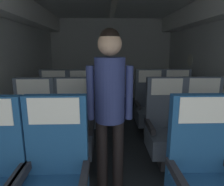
# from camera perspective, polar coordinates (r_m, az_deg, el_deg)

# --- Properties ---
(ground) EXTENTS (3.66, 6.20, 0.02)m
(ground) POSITION_cam_1_polar(r_m,az_deg,el_deg) (3.21, 1.41, -14.01)
(ground) COLOR #23282D
(fuselage_shell) EXTENTS (3.54, 5.85, 2.32)m
(fuselage_shell) POSITION_cam_1_polar(r_m,az_deg,el_deg) (3.16, 1.28, 16.46)
(fuselage_shell) COLOR silver
(fuselage_shell) RESTS_ON ground
(seat_a_left_aisle) EXTENTS (0.50, 0.47, 1.10)m
(seat_a_left_aisle) POSITION_cam_1_polar(r_m,az_deg,el_deg) (1.65, -16.08, -23.48)
(seat_a_left_aisle) COLOR #38383D
(seat_a_left_aisle) RESTS_ON ground
(seat_a_right_window) EXTENTS (0.50, 0.47, 1.10)m
(seat_a_right_window) POSITION_cam_1_polar(r_m,az_deg,el_deg) (1.76, 24.85, -21.90)
(seat_a_right_window) COLOR #38383D
(seat_a_right_window) RESTS_ON ground
(seat_b_left_window) EXTENTS (0.50, 0.47, 1.10)m
(seat_b_left_window) POSITION_cam_1_polar(r_m,az_deg,el_deg) (2.54, -21.54, -10.59)
(seat_b_left_window) COLOR #38383D
(seat_b_left_window) RESTS_ON ground
(seat_b_left_aisle) EXTENTS (0.50, 0.47, 1.10)m
(seat_b_left_aisle) POSITION_cam_1_polar(r_m,az_deg,el_deg) (2.45, -11.04, -10.76)
(seat_b_left_aisle) COLOR #38383D
(seat_b_left_aisle) RESTS_ON ground
(seat_b_right_aisle) EXTENTS (0.50, 0.47, 1.10)m
(seat_b_right_aisle) POSITION_cam_1_polar(r_m,az_deg,el_deg) (2.69, 24.98, -9.57)
(seat_b_right_aisle) COLOR #38383D
(seat_b_right_aisle) RESTS_ON ground
(seat_b_right_window) EXTENTS (0.50, 0.47, 1.10)m
(seat_b_right_window) POSITION_cam_1_polar(r_m,az_deg,el_deg) (2.51, 15.49, -10.37)
(seat_b_right_window) COLOR #38383D
(seat_b_right_window) RESTS_ON ground
(seat_c_left_window) EXTENTS (0.50, 0.47, 1.10)m
(seat_c_left_window) POSITION_cam_1_polar(r_m,az_deg,el_deg) (3.39, -16.36, -4.40)
(seat_c_left_window) COLOR #38383D
(seat_c_left_window) RESTS_ON ground
(seat_c_left_aisle) EXTENTS (0.50, 0.47, 1.10)m
(seat_c_left_aisle) POSITION_cam_1_polar(r_m,az_deg,el_deg) (3.29, -8.62, -4.57)
(seat_c_left_aisle) COLOR #38383D
(seat_c_left_aisle) RESTS_ON ground
(seat_c_right_aisle) EXTENTS (0.50, 0.47, 1.10)m
(seat_c_right_aisle) POSITION_cam_1_polar(r_m,az_deg,el_deg) (3.49, 18.33, -4.05)
(seat_c_right_aisle) COLOR #38383D
(seat_c_right_aisle) RESTS_ON ground
(seat_c_right_window) EXTENTS (0.50, 0.47, 1.10)m
(seat_c_right_window) POSITION_cam_1_polar(r_m,az_deg,el_deg) (3.35, 10.88, -4.33)
(seat_c_right_window) COLOR #38383D
(seat_c_right_window) RESTS_ON ground
(flight_attendant) EXTENTS (0.43, 0.28, 1.61)m
(flight_attendant) POSITION_cam_1_polar(r_m,az_deg,el_deg) (1.84, -0.63, -1.13)
(flight_attendant) COLOR black
(flight_attendant) RESTS_ON ground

